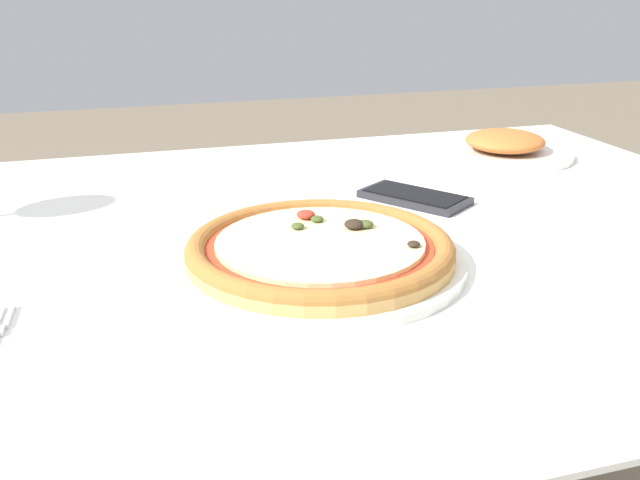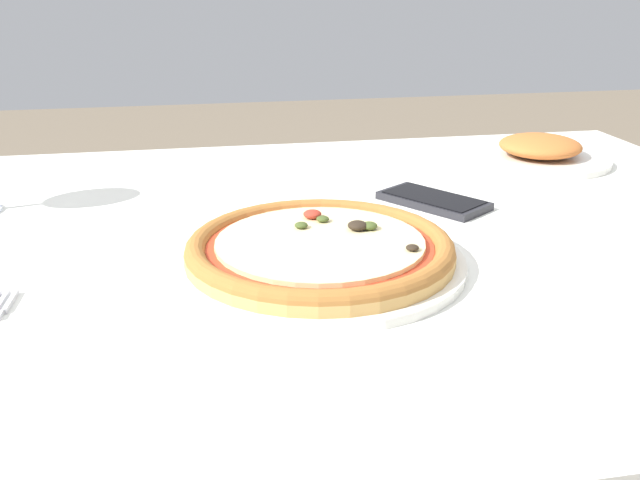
{
  "view_description": "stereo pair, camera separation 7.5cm",
  "coord_description": "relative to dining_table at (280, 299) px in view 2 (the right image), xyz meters",
  "views": [
    {
      "loc": [
        -0.17,
        -0.77,
        1.02
      ],
      "look_at": [
        0.03,
        -0.1,
        0.75
      ],
      "focal_mm": 40.0,
      "sensor_mm": 36.0,
      "label": 1
    },
    {
      "loc": [
        -0.1,
        -0.79,
        1.02
      ],
      "look_at": [
        0.03,
        -0.1,
        0.75
      ],
      "focal_mm": 40.0,
      "sensor_mm": 36.0,
      "label": 2
    }
  ],
  "objects": [
    {
      "name": "dining_table",
      "position": [
        0.0,
        0.0,
        0.0
      ],
      "size": [
        1.38,
        0.93,
        0.72
      ],
      "color": "brown",
      "rests_on": "ground_plane"
    },
    {
      "name": "pizza_plate",
      "position": [
        0.03,
        -0.1,
        0.1
      ],
      "size": [
        0.31,
        0.31,
        0.04
      ],
      "color": "white",
      "rests_on": "dining_table"
    },
    {
      "name": "cell_phone",
      "position": [
        0.22,
        0.08,
        0.09
      ],
      "size": [
        0.14,
        0.16,
        0.01
      ],
      "color": "#232328",
      "rests_on": "dining_table"
    },
    {
      "name": "side_plate",
      "position": [
        0.46,
        0.26,
        0.1
      ],
      "size": [
        0.23,
        0.23,
        0.04
      ],
      "color": "white",
      "rests_on": "dining_table"
    }
  ]
}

